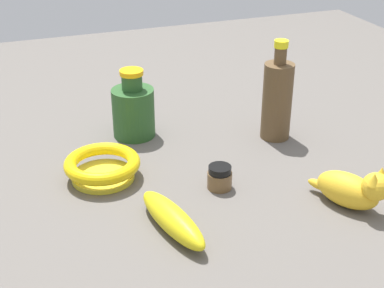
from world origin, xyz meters
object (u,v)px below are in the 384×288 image
object	(u,v)px
banana	(172,219)
nail_polish_jar	(220,177)
bowl	(102,166)
bottle_tall	(277,99)
cat_figurine	(353,189)
bottle_short	(133,110)

from	to	relation	value
banana	nail_polish_jar	bearing A→B (deg)	115.80
bowl	banana	distance (m)	0.22
bottle_tall	nail_polish_jar	bearing A→B (deg)	-51.51
bottle_tall	banana	size ratio (longest dim) A/B	1.18
bottle_tall	banana	bearing A→B (deg)	-51.59
bottle_tall	cat_figurine	size ratio (longest dim) A/B	1.54
bowl	banana	bearing A→B (deg)	19.59
nail_polish_jar	bowl	distance (m)	0.23
nail_polish_jar	cat_figurine	bearing A→B (deg)	54.44
bowl	banana	world-z (taller)	same
nail_polish_jar	bottle_short	distance (m)	0.29
banana	cat_figurine	xyz separation A→B (m)	(0.04, 0.32, 0.02)
nail_polish_jar	bottle_short	xyz separation A→B (m)	(-0.27, -0.09, 0.04)
banana	bottle_short	bearing A→B (deg)	162.61
bowl	bottle_short	bearing A→B (deg)	147.06
nail_polish_jar	bottle_tall	world-z (taller)	bottle_tall
nail_polish_jar	cat_figurine	world-z (taller)	cat_figurine
nail_polish_jar	bowl	bearing A→B (deg)	-118.49
banana	cat_figurine	world-z (taller)	cat_figurine
bowl	bottle_short	world-z (taller)	bottle_short
bottle_short	cat_figurine	xyz separation A→B (m)	(0.41, 0.29, -0.02)
bottle_tall	bottle_short	distance (m)	0.32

